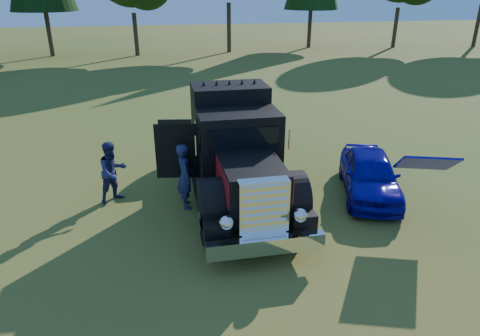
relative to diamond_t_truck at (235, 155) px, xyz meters
name	(u,v)px	position (x,y,z in m)	size (l,w,h in m)	color
ground	(280,228)	(0.76, -1.84, -1.28)	(120.00, 120.00, 0.00)	#335B1A
diamond_t_truck	(235,155)	(0.00, 0.00, 0.00)	(3.37, 7.16, 3.00)	black
hotrod_coupe	(370,174)	(3.75, -0.52, -0.66)	(2.54, 4.20, 1.89)	#0822B9
spectator_near	(185,176)	(-1.39, -0.25, -0.39)	(0.65, 0.42, 1.77)	#1A1B3D
spectator_far	(113,172)	(-3.28, 0.48, -0.43)	(0.83, 0.65, 1.70)	#1D2845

